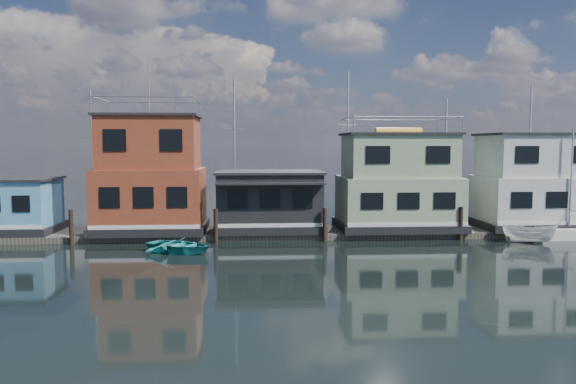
{
  "coord_description": "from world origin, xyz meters",
  "views": [
    {
      "loc": [
        -1.83,
        -26.44,
        6.29
      ],
      "look_at": [
        0.81,
        12.0,
        3.0
      ],
      "focal_mm": 35.0,
      "sensor_mm": 36.0,
      "label": 1
    }
  ],
  "objects": [
    {
      "name": "day_sailer",
      "position": [
        19.37,
        9.13,
        0.43
      ],
      "size": [
        4.69,
        1.8,
        7.27
      ],
      "rotation": [
        0.0,
        0.0,
        0.06
      ],
      "color": "silver",
      "rests_on": "ground"
    },
    {
      "name": "houseboat_dark",
      "position": [
        -0.5,
        11.98,
        2.42
      ],
      "size": [
        7.4,
        6.1,
        4.06
      ],
      "color": "black",
      "rests_on": "dock"
    },
    {
      "name": "background_masts",
      "position": [
        4.76,
        18.0,
        5.55
      ],
      "size": [
        36.4,
        0.16,
        12.0
      ],
      "color": "silver",
      "rests_on": "ground"
    },
    {
      "name": "houseboat_red",
      "position": [
        -8.5,
        12.0,
        4.1
      ],
      "size": [
        7.4,
        5.9,
        11.86
      ],
      "color": "black",
      "rests_on": "dock"
    },
    {
      "name": "ground",
      "position": [
        0.0,
        0.0,
        0.0
      ],
      "size": [
        160.0,
        160.0,
        0.0
      ],
      "primitive_type": "plane",
      "color": "black",
      "rests_on": "ground"
    },
    {
      "name": "houseboat_white",
      "position": [
        18.5,
        12.0,
        3.54
      ],
      "size": [
        8.4,
        5.9,
        6.66
      ],
      "color": "black",
      "rests_on": "dock"
    },
    {
      "name": "pilings",
      "position": [
        -0.33,
        9.2,
        1.1
      ],
      "size": [
        42.28,
        0.28,
        2.2
      ],
      "color": "#2D2116",
      "rests_on": "ground"
    },
    {
      "name": "motorboat",
      "position": [
        15.94,
        7.75,
        0.63
      ],
      "size": [
        3.48,
        2.53,
        1.26
      ],
      "primitive_type": "imported",
      "rotation": [
        0.0,
        0.0,
        1.12
      ],
      "color": "white",
      "rests_on": "ground"
    },
    {
      "name": "houseboat_blue",
      "position": [
        -18.0,
        12.0,
        2.21
      ],
      "size": [
        6.4,
        4.9,
        3.66
      ],
      "color": "black",
      "rests_on": "dock"
    },
    {
      "name": "houseboat_green",
      "position": [
        8.5,
        12.0,
        3.55
      ],
      "size": [
        8.4,
        5.9,
        7.03
      ],
      "color": "black",
      "rests_on": "dock"
    },
    {
      "name": "dock",
      "position": [
        0.0,
        12.0,
        0.2
      ],
      "size": [
        48.0,
        5.0,
        0.4
      ],
      "primitive_type": "cube",
      "color": "#595147",
      "rests_on": "ground"
    },
    {
      "name": "dinghy_teal",
      "position": [
        -5.94,
        6.1,
        0.42
      ],
      "size": [
        4.94,
        4.46,
        0.84
      ],
      "primitive_type": "imported",
      "rotation": [
        0.0,
        0.0,
        1.08
      ],
      "color": "teal",
      "rests_on": "ground"
    }
  ]
}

